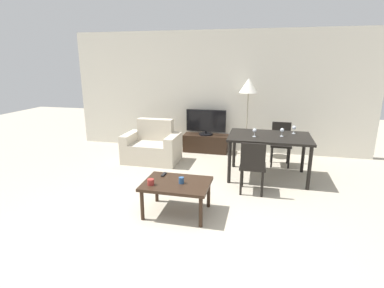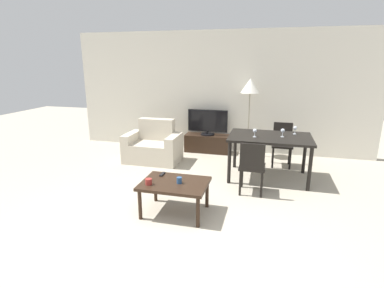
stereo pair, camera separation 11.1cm
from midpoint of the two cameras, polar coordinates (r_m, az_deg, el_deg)
name	(u,v)px [view 1 (the left image)]	position (r m, az deg, el deg)	size (l,w,h in m)	color
ground_plane	(162,242)	(3.69, -6.68, -18.02)	(18.00, 18.00, 0.00)	#B2A893
wall_back	(216,92)	(6.95, 4.18, 9.81)	(6.85, 0.06, 2.70)	silver
armchair	(152,147)	(6.31, -8.07, -0.60)	(1.12, 0.73, 0.86)	beige
tv_stand	(206,143)	(6.93, 2.17, 0.16)	(1.01, 0.38, 0.40)	black
tv	(206,122)	(6.82, 2.21, 4.13)	(0.91, 0.32, 0.58)	black
coffee_table	(177,186)	(4.09, -3.73, -8.01)	(0.90, 0.67, 0.45)	black
dining_table	(269,140)	(5.41, 13.95, 0.70)	(1.41, 0.96, 0.77)	black
dining_chair_near	(253,165)	(4.73, 10.83, -3.88)	(0.40, 0.40, 0.85)	black
dining_chair_far	(281,141)	(6.23, 16.06, 0.50)	(0.40, 0.40, 0.85)	black
floor_lamp	(249,88)	(6.53, 10.24, 10.43)	(0.40, 0.40, 1.69)	gray
remote_primary	(164,174)	(4.34, -6.14, -5.77)	(0.04, 0.15, 0.02)	black
cup_white_near	(181,180)	(4.02, -2.84, -6.94)	(0.07, 0.07, 0.09)	navy
cup_colored_far	(151,182)	(4.02, -8.66, -7.17)	(0.09, 0.09, 0.08)	maroon
wine_glass_left	(255,131)	(5.24, 11.24, 2.46)	(0.07, 0.07, 0.15)	silver
wine_glass_center	(294,128)	(5.65, 18.35, 2.90)	(0.07, 0.07, 0.15)	silver
wine_glass_right	(282,131)	(5.37, 16.23, 2.46)	(0.07, 0.07, 0.15)	silver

